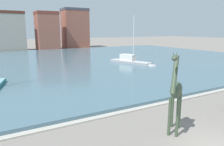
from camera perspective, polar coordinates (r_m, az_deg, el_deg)
name	(u,v)px	position (r m, az deg, el deg)	size (l,w,h in m)	color
ground_plane	(210,146)	(13.31, 25.06, -17.38)	(300.00, 300.00, 0.00)	gray
harbor_water	(55,63)	(41.06, -15.09, 2.76)	(86.44, 52.71, 0.38)	#476675
quay_edge_coping	(141,108)	(17.26, 7.80, -9.38)	(86.44, 0.50, 0.12)	#ADA89E
giraffe_statue	(176,92)	(13.07, 16.86, -4.88)	(2.57, 2.12, 5.12)	#3D4C38
sailboat_grey	(133,62)	(37.40, 5.65, 2.95)	(4.70, 9.25, 8.60)	#939399
townhouse_tall_gabled	(10,31)	(69.20, -25.94, 10.06)	(8.41, 5.92, 11.45)	gray
townhouse_wide_warehouse	(47,31)	(70.29, -17.15, 10.81)	(6.51, 6.99, 11.70)	#8E5142
townhouse_end_terrace	(75,28)	(76.02, -9.95, 11.80)	(8.42, 6.66, 13.39)	#8E5142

